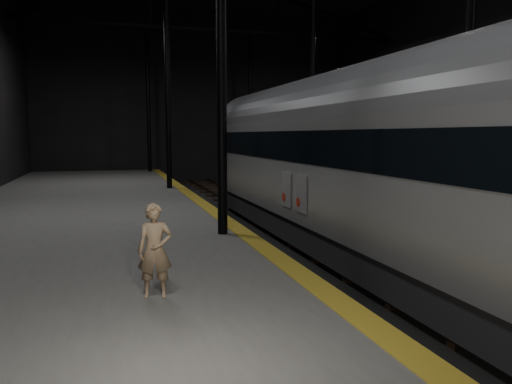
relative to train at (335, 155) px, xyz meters
name	(u,v)px	position (x,y,z in m)	size (l,w,h in m)	color
ground	(300,234)	(0.00, 2.85, -3.02)	(44.00, 44.00, 0.00)	black
platform_left	(84,232)	(-7.50, 2.85, -2.52)	(9.00, 43.80, 1.00)	#4E4E4C
platform_right	(471,212)	(7.50, 2.85, -2.52)	(9.00, 43.80, 1.00)	#4E4E4C
tactile_strip	(213,211)	(-3.25, 2.85, -2.01)	(0.50, 43.80, 0.01)	olive
track	(300,232)	(0.00, 2.85, -2.95)	(2.40, 43.00, 0.24)	#3F3328
train	(335,155)	(0.00, 0.00, 0.00)	(3.03, 20.22, 5.41)	#A7ABAF
woman	(155,251)	(-6.00, -5.96, -1.25)	(0.56, 0.37, 1.53)	tan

